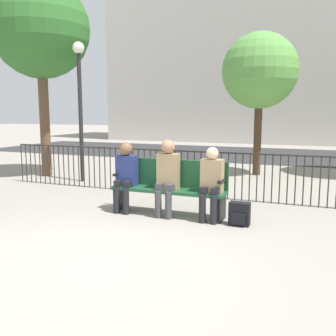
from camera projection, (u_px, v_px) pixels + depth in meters
name	position (u px, v px, depth m)	size (l,w,h in m)	color
ground_plane	(96.00, 263.00, 4.29)	(80.00, 80.00, 0.00)	gray
park_bench	(170.00, 185.00, 6.31)	(1.95, 0.45, 0.92)	#194728
seated_person_0	(126.00, 173.00, 6.45)	(0.34, 0.39, 1.20)	black
seated_person_1	(167.00, 173.00, 6.16)	(0.34, 0.39, 1.27)	#3D3D42
seated_person_2	(211.00, 180.00, 5.89)	(0.34, 0.39, 1.18)	black
backpack	(239.00, 214.00, 5.70)	(0.31, 0.22, 0.36)	black
fence_railing	(194.00, 170.00, 7.59)	(9.01, 0.03, 0.95)	#2D2823
tree_0	(40.00, 30.00, 9.66)	(2.54, 2.54, 5.13)	brown
tree_1	(260.00, 71.00, 9.94)	(2.01, 2.01, 3.82)	#422D1E
lamp_post	(80.00, 90.00, 9.07)	(0.28, 0.28, 3.38)	black
street_surface	(257.00, 154.00, 15.30)	(24.00, 6.00, 0.01)	#2B2B2D
building_facade	(282.00, 30.00, 21.69)	(20.00, 6.00, 12.87)	beige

